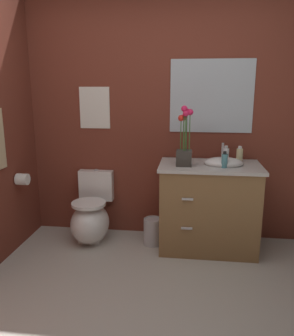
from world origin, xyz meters
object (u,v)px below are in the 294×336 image
vanity_cabinet (209,206)px  trash_bin (153,231)px  soap_bottle (225,160)px  lotion_bottle (226,155)px  flower_vase (184,146)px  toilet (91,217)px  wall_poster (95,108)px  wall_mirror (212,96)px  toilet_paper_roll (22,179)px  hand_wash_bottle (240,155)px

vanity_cabinet → trash_bin: 0.61m
trash_bin → soap_bottle: bearing=-10.3°
soap_bottle → lotion_bottle: lotion_bottle is taller
flower_vase → soap_bottle: (0.36, -0.04, -0.12)m
flower_vase → lotion_bottle: 0.45m
toilet → vanity_cabinet: bearing=-1.3°
flower_vase → soap_bottle: bearing=-5.8°
vanity_cabinet → wall_poster: (-1.17, 0.29, 0.90)m
vanity_cabinet → wall_mirror: 1.06m
toilet → trash_bin: toilet is taller
trash_bin → wall_poster: bearing=155.6°
vanity_cabinet → trash_bin: vanity_cabinet is taller
vanity_cabinet → toilet_paper_roll: 1.80m
lotion_bottle → toilet_paper_roll: bearing=-171.4°
vanity_cabinet → wall_poster: size_ratio=2.44×
wall_poster → wall_mirror: (1.17, 0.00, 0.12)m
toilet → trash_bin: bearing=-1.7°
vanity_cabinet → trash_bin: bearing=179.2°
wall_poster → trash_bin: bearing=-24.4°
toilet → toilet_paper_roll: (-0.60, -0.20, 0.44)m
vanity_cabinet → toilet: bearing=178.7°
vanity_cabinet → hand_wash_bottle: vanity_cabinet is taller
flower_vase → hand_wash_bottle: size_ratio=3.50×
wall_poster → toilet_paper_roll: 1.00m
vanity_cabinet → trash_bin: size_ratio=3.74×
toilet → wall_mirror: (1.17, 0.27, 1.21)m
soap_bottle → trash_bin: 1.01m
trash_bin → hand_wash_bottle: bearing=9.0°
flower_vase → hand_wash_bottle: flower_vase is taller
soap_bottle → lotion_bottle: (0.03, 0.23, 0.01)m
soap_bottle → wall_mirror: (-0.12, 0.41, 0.55)m
lotion_bottle → toilet_paper_roll: 1.96m
hand_wash_bottle → wall_poster: 1.52m
vanity_cabinet → wall_mirror: wall_mirror is taller
vanity_cabinet → lotion_bottle: vanity_cabinet is taller
vanity_cabinet → soap_bottle: 0.50m
hand_wash_bottle → wall_poster: wall_poster is taller
wall_mirror → toilet_paper_roll: (-1.77, -0.46, -0.77)m
flower_vase → trash_bin: (-0.29, 0.08, -0.89)m
hand_wash_bottle → wall_mirror: size_ratio=0.19×
soap_bottle → wall_mirror: wall_mirror is taller
lotion_bottle → soap_bottle: bearing=-97.9°
wall_mirror → toilet_paper_roll: 1.99m
flower_vase → wall_mirror: (0.24, 0.37, 0.43)m
hand_wash_bottle → wall_mirror: 0.63m
toilet → soap_bottle: size_ratio=4.70×
vanity_cabinet → lotion_bottle: (0.15, 0.12, 0.48)m
toilet_paper_roll → hand_wash_bottle: bearing=8.5°
flower_vase → hand_wash_bottle: 0.57m
trash_bin → vanity_cabinet: bearing=-0.8°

